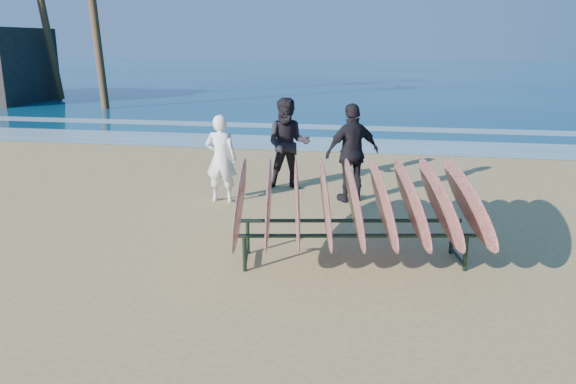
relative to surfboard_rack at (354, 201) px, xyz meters
name	(u,v)px	position (x,y,z in m)	size (l,w,h in m)	color
ground	(277,277)	(-0.93, -0.73, -0.89)	(120.00, 120.00, 0.00)	tan
ocean	(381,71)	(-0.93, 54.27, -0.88)	(160.00, 160.00, 0.00)	navy
foam_near	(344,145)	(-0.93, 9.27, -0.88)	(160.00, 160.00, 0.00)	white
foam_far	(352,128)	(-0.93, 12.77, -0.88)	(160.00, 160.00, 0.00)	white
surfboard_rack	(354,201)	(0.00, 0.00, 0.00)	(3.60, 3.15, 1.44)	black
person_white	(221,159)	(-2.70, 2.68, -0.05)	(0.61, 0.40, 1.68)	white
person_dark_a	(288,144)	(-1.62, 3.83, 0.06)	(0.92, 0.72, 1.90)	black
person_dark_b	(352,153)	(-0.25, 3.14, 0.06)	(1.10, 0.46, 1.88)	black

